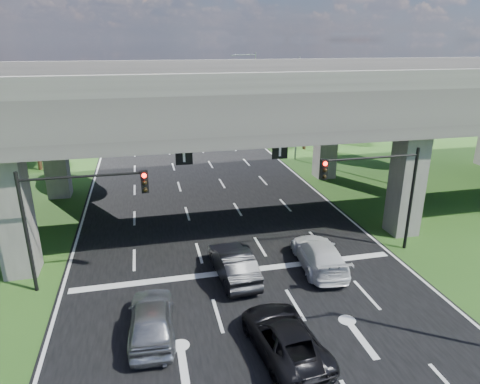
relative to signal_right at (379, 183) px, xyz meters
name	(u,v)px	position (x,y,z in m)	size (l,w,h in m)	color
ground	(257,310)	(-7.82, -3.94, -4.19)	(160.00, 160.00, 0.00)	#224616
road	(218,223)	(-7.82, 6.06, -4.17)	(18.00, 120.00, 0.03)	black
overpass	(210,98)	(-7.82, 8.06, 3.73)	(80.00, 15.00, 10.00)	#373432
signal_right	(379,183)	(0.00, 0.00, 0.00)	(5.76, 0.54, 6.00)	black
signal_left	(73,207)	(-15.65, 0.00, 0.00)	(5.76, 0.54, 6.00)	black
streetlight_far	(294,101)	(2.27, 20.06, 1.66)	(3.38, 0.25, 10.00)	gray
streetlight_beyond	(252,85)	(2.27, 36.06, 1.66)	(3.38, 0.25, 10.00)	gray
tree_left_near	(33,118)	(-21.78, 22.06, 0.63)	(4.50, 4.50, 7.80)	black
tree_left_mid	(20,113)	(-24.78, 30.06, -0.01)	(3.91, 3.90, 6.76)	black
tree_left_far	(69,94)	(-20.78, 38.06, 0.95)	(4.80, 4.80, 8.32)	black
tree_right_near	(306,108)	(5.22, 24.06, 0.31)	(4.20, 4.20, 7.28)	black
tree_right_mid	(305,101)	(8.22, 32.06, -0.01)	(3.91, 3.90, 6.76)	black
tree_right_far	(258,90)	(4.22, 40.06, 0.63)	(4.50, 4.50, 7.80)	black
car_silver	(152,318)	(-12.45, -4.61, -3.37)	(1.85, 4.59, 1.56)	#94969B
car_dark	(234,264)	(-8.26, -0.94, -3.38)	(1.64, 4.69, 1.55)	black
car_white	(319,254)	(-3.63, -0.94, -3.42)	(2.08, 5.11, 1.48)	silver
car_trailing	(284,337)	(-7.53, -6.82, -3.48)	(2.26, 4.91, 1.36)	black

